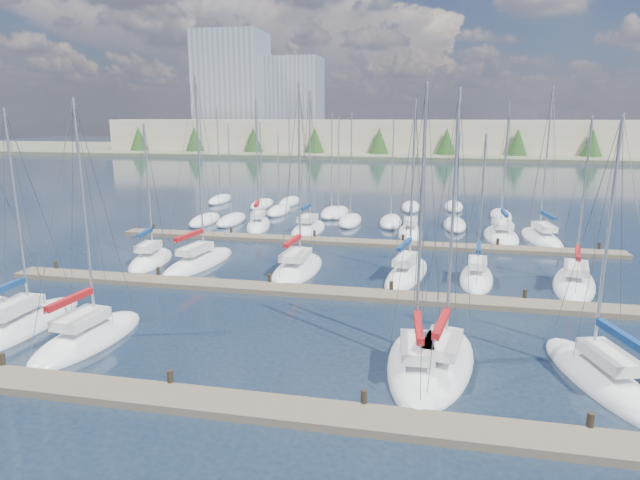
% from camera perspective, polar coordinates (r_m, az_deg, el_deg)
% --- Properties ---
extents(ground, '(400.00, 400.00, 0.00)m').
position_cam_1_polar(ground, '(76.56, 6.98, 4.71)').
color(ground, '#1D2A3A').
rests_on(ground, ground).
extents(dock_near, '(44.00, 1.93, 1.10)m').
position_cam_1_polar(dock_near, '(21.49, -6.76, -17.33)').
color(dock_near, '#6B5E4C').
rests_on(dock_near, ground).
extents(dock_mid, '(44.00, 1.93, 1.10)m').
position_cam_1_polar(dock_mid, '(33.90, 0.69, -5.59)').
color(dock_mid, '#6B5E4C').
rests_on(dock_mid, ground).
extents(dock_far, '(44.00, 1.93, 1.10)m').
position_cam_1_polar(dock_far, '(47.20, 3.92, -0.25)').
color(dock_far, '#6B5E4C').
rests_on(dock_far, ground).
extents(sailboat_c, '(3.46, 7.69, 12.60)m').
position_cam_1_polar(sailboat_c, '(29.50, -23.49, -9.58)').
color(sailboat_c, white).
rests_on(sailboat_c, ground).
extents(sailboat_d, '(3.03, 8.12, 13.11)m').
position_cam_1_polar(sailboat_d, '(24.52, 10.15, -13.31)').
color(sailboat_d, white).
rests_on(sailboat_d, ground).
extents(sailboat_k, '(3.83, 8.71, 12.89)m').
position_cam_1_polar(sailboat_k, '(38.14, 9.25, -3.57)').
color(sailboat_k, white).
rests_on(sailboat_k, ground).
extents(sailboat_i, '(3.76, 9.25, 14.59)m').
position_cam_1_polar(sailboat_i, '(41.55, -12.79, -2.34)').
color(sailboat_i, white).
rests_on(sailboat_i, ground).
extents(sailboat_e, '(3.93, 8.39, 12.89)m').
position_cam_1_polar(sailboat_e, '(25.10, 12.92, -12.80)').
color(sailboat_e, white).
rests_on(sailboat_e, ground).
extents(sailboat_o, '(3.15, 7.63, 14.08)m').
position_cam_1_polar(sailboat_o, '(52.43, -1.24, 1.17)').
color(sailboat_o, white).
rests_on(sailboat_o, ground).
extents(sailboat_j, '(3.40, 8.55, 14.05)m').
position_cam_1_polar(sailboat_j, '(38.81, -2.43, -3.13)').
color(sailboat_j, white).
rests_on(sailboat_j, ground).
extents(sailboat_m, '(4.45, 8.81, 11.82)m').
position_cam_1_polar(sailboat_m, '(39.30, 25.47, -4.22)').
color(sailboat_m, white).
rests_on(sailboat_m, ground).
extents(sailboat_n, '(3.80, 7.82, 13.67)m').
position_cam_1_polar(sailboat_n, '(54.79, -6.59, 1.61)').
color(sailboat_n, white).
rests_on(sailboat_n, ground).
extents(sailboat_l, '(2.80, 6.95, 10.64)m').
position_cam_1_polar(sailboat_l, '(38.23, 16.34, -3.91)').
color(sailboat_l, white).
rests_on(sailboat_l, ground).
extents(sailboat_b, '(2.90, 8.86, 12.15)m').
position_cam_1_polar(sailboat_b, '(32.78, -29.25, -7.96)').
color(sailboat_b, white).
rests_on(sailboat_b, ground).
extents(sailboat_q, '(3.00, 8.45, 12.24)m').
position_cam_1_polar(sailboat_q, '(52.31, 18.75, 0.42)').
color(sailboat_q, white).
rests_on(sailboat_q, ground).
extents(sailboat_p, '(2.49, 7.06, 12.14)m').
position_cam_1_polar(sailboat_p, '(51.66, 9.61, 0.80)').
color(sailboat_p, white).
rests_on(sailboat_p, ground).
extents(sailboat_f, '(4.48, 8.53, 11.90)m').
position_cam_1_polar(sailboat_f, '(26.20, 27.72, -12.91)').
color(sailboat_f, white).
rests_on(sailboat_f, ground).
extents(sailboat_r, '(3.64, 9.03, 14.29)m').
position_cam_1_polar(sailboat_r, '(52.42, 22.56, 0.15)').
color(sailboat_r, white).
rests_on(sailboat_r, ground).
extents(sailboat_h, '(3.36, 6.77, 11.25)m').
position_cam_1_polar(sailboat_h, '(43.13, -17.59, -2.08)').
color(sailboat_h, white).
rests_on(sailboat_h, ground).
extents(distant_boats, '(36.93, 20.75, 13.30)m').
position_cam_1_polar(distant_boats, '(61.14, 1.64, 2.98)').
color(distant_boats, '#9EA0A5').
rests_on(distant_boats, ground).
extents(shoreline, '(400.00, 60.00, 38.00)m').
position_cam_1_polar(shoreline, '(166.46, 5.05, 11.79)').
color(shoreline, '#666B51').
rests_on(shoreline, ground).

